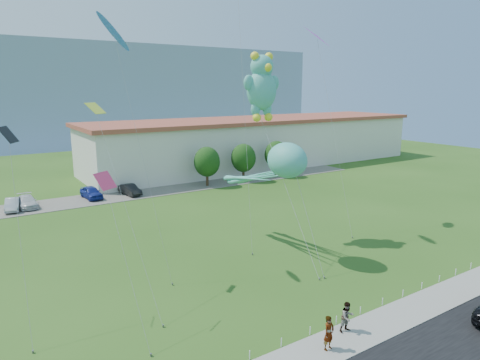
{
  "coord_description": "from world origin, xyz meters",
  "views": [
    {
      "loc": [
        -17.72,
        -16.88,
        13.18
      ],
      "look_at": [
        -1.52,
        8.0,
        6.84
      ],
      "focal_mm": 32.0,
      "sensor_mm": 36.0,
      "label": 1
    }
  ],
  "objects_px": {
    "octopus_kite": "(275,168)",
    "teddy_bear_kite": "(262,85)",
    "warehouse": "(259,141)",
    "parked_car_silver": "(12,204)",
    "parked_car_blue": "(91,192)",
    "parked_car_black": "(130,190)",
    "pedestrian_right": "(347,317)",
    "pedestrian_left": "(329,333)",
    "parked_car_white": "(27,202)"
  },
  "relations": [
    {
      "from": "parked_car_silver",
      "to": "pedestrian_left",
      "type": "bearing_deg",
      "value": -64.64
    },
    {
      "from": "warehouse",
      "to": "pedestrian_right",
      "type": "xyz_separation_m",
      "value": [
        -27.17,
        -46.24,
        -3.16
      ]
    },
    {
      "from": "pedestrian_right",
      "to": "parked_car_blue",
      "type": "height_order",
      "value": "pedestrian_right"
    },
    {
      "from": "parked_car_black",
      "to": "parked_car_silver",
      "type": "bearing_deg",
      "value": 170.94
    },
    {
      "from": "parked_car_silver",
      "to": "warehouse",
      "type": "bearing_deg",
      "value": 22.32
    },
    {
      "from": "teddy_bear_kite",
      "to": "pedestrian_left",
      "type": "bearing_deg",
      "value": -114.13
    },
    {
      "from": "warehouse",
      "to": "parked_car_white",
      "type": "bearing_deg",
      "value": -167.34
    },
    {
      "from": "parked_car_blue",
      "to": "octopus_kite",
      "type": "relative_size",
      "value": 0.37
    },
    {
      "from": "warehouse",
      "to": "pedestrian_left",
      "type": "bearing_deg",
      "value": -121.92
    },
    {
      "from": "pedestrian_right",
      "to": "parked_car_silver",
      "type": "xyz_separation_m",
      "value": [
        -12.78,
        37.15,
        -0.25
      ]
    },
    {
      "from": "parked_car_silver",
      "to": "parked_car_black",
      "type": "relative_size",
      "value": 0.98
    },
    {
      "from": "parked_car_white",
      "to": "octopus_kite",
      "type": "xyz_separation_m",
      "value": [
        14.93,
        -26.17,
        6.38
      ]
    },
    {
      "from": "warehouse",
      "to": "parked_car_white",
      "type": "xyz_separation_m",
      "value": [
        -38.42,
        -8.63,
        -3.41
      ]
    },
    {
      "from": "warehouse",
      "to": "pedestrian_right",
      "type": "bearing_deg",
      "value": -120.44
    },
    {
      "from": "parked_car_blue",
      "to": "parked_car_black",
      "type": "relative_size",
      "value": 1.06
    },
    {
      "from": "warehouse",
      "to": "octopus_kite",
      "type": "distance_m",
      "value": 42.09
    },
    {
      "from": "parked_car_white",
      "to": "teddy_bear_kite",
      "type": "xyz_separation_m",
      "value": [
        16.32,
        -22.4,
        12.77
      ]
    },
    {
      "from": "parked_car_silver",
      "to": "parked_car_blue",
      "type": "distance_m",
      "value": 8.68
    },
    {
      "from": "parked_car_silver",
      "to": "teddy_bear_kite",
      "type": "height_order",
      "value": "teddy_bear_kite"
    },
    {
      "from": "warehouse",
      "to": "pedestrian_left",
      "type": "relative_size",
      "value": 33.37
    },
    {
      "from": "parked_car_black",
      "to": "octopus_kite",
      "type": "relative_size",
      "value": 0.34
    },
    {
      "from": "pedestrian_left",
      "to": "pedestrian_right",
      "type": "relative_size",
      "value": 1.06
    },
    {
      "from": "warehouse",
      "to": "pedestrian_right",
      "type": "relative_size",
      "value": 35.45
    },
    {
      "from": "warehouse",
      "to": "pedestrian_left",
      "type": "xyz_separation_m",
      "value": [
        -29.21,
        -46.9,
        -3.11
      ]
    },
    {
      "from": "pedestrian_left",
      "to": "parked_car_blue",
      "type": "xyz_separation_m",
      "value": [
        -2.08,
        38.46,
        -0.22
      ]
    },
    {
      "from": "pedestrian_right",
      "to": "octopus_kite",
      "type": "bearing_deg",
      "value": 78.21
    },
    {
      "from": "warehouse",
      "to": "octopus_kite",
      "type": "bearing_deg",
      "value": -124.02
    },
    {
      "from": "pedestrian_right",
      "to": "teddy_bear_kite",
      "type": "xyz_separation_m",
      "value": [
        5.07,
        15.21,
        12.52
      ]
    },
    {
      "from": "parked_car_black",
      "to": "teddy_bear_kite",
      "type": "bearing_deg",
      "value": -86.16
    },
    {
      "from": "pedestrian_right",
      "to": "parked_car_white",
      "type": "relative_size",
      "value": 0.38
    },
    {
      "from": "pedestrian_left",
      "to": "pedestrian_right",
      "type": "height_order",
      "value": "pedestrian_left"
    },
    {
      "from": "parked_car_blue",
      "to": "parked_car_black",
      "type": "bearing_deg",
      "value": -15.91
    },
    {
      "from": "pedestrian_left",
      "to": "parked_car_white",
      "type": "bearing_deg",
      "value": 96.33
    },
    {
      "from": "parked_car_blue",
      "to": "octopus_kite",
      "type": "bearing_deg",
      "value": -78.8
    },
    {
      "from": "warehouse",
      "to": "teddy_bear_kite",
      "type": "relative_size",
      "value": 3.77
    },
    {
      "from": "octopus_kite",
      "to": "teddy_bear_kite",
      "type": "distance_m",
      "value": 7.55
    },
    {
      "from": "pedestrian_left",
      "to": "parked_car_black",
      "type": "relative_size",
      "value": 0.45
    },
    {
      "from": "parked_car_white",
      "to": "parked_car_black",
      "type": "relative_size",
      "value": 1.11
    },
    {
      "from": "parked_car_white",
      "to": "parked_car_black",
      "type": "xyz_separation_m",
      "value": [
        11.68,
        -0.66,
        0.02
      ]
    },
    {
      "from": "parked_car_blue",
      "to": "parked_car_silver",
      "type": "bearing_deg",
      "value": 179.06
    },
    {
      "from": "warehouse",
      "to": "parked_car_blue",
      "type": "height_order",
      "value": "warehouse"
    },
    {
      "from": "octopus_kite",
      "to": "teddy_bear_kite",
      "type": "relative_size",
      "value": 0.72
    },
    {
      "from": "warehouse",
      "to": "teddy_bear_kite",
      "type": "height_order",
      "value": "teddy_bear_kite"
    },
    {
      "from": "warehouse",
      "to": "octopus_kite",
      "type": "relative_size",
      "value": 5.2
    },
    {
      "from": "warehouse",
      "to": "teddy_bear_kite",
      "type": "xyz_separation_m",
      "value": [
        -22.1,
        -31.03,
        9.36
      ]
    },
    {
      "from": "parked_car_silver",
      "to": "octopus_kite",
      "type": "relative_size",
      "value": 0.34
    },
    {
      "from": "parked_car_silver",
      "to": "parked_car_black",
      "type": "distance_m",
      "value": 13.21
    },
    {
      "from": "pedestrian_right",
      "to": "parked_car_black",
      "type": "distance_m",
      "value": 36.96
    },
    {
      "from": "pedestrian_right",
      "to": "teddy_bear_kite",
      "type": "distance_m",
      "value": 20.34
    },
    {
      "from": "parked_car_white",
      "to": "teddy_bear_kite",
      "type": "bearing_deg",
      "value": -54.52
    }
  ]
}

